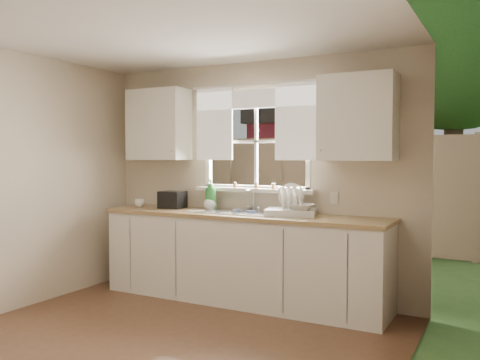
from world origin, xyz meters
The scene contains 21 objects.
ground centered at (0.00, 0.00, 0.00)m, with size 4.00×4.00×0.00m, color brown.
room_walls centered at (0.00, -0.07, 1.24)m, with size 3.62×4.02×2.50m.
ceiling centered at (0.00, 0.00, 2.50)m, with size 3.60×4.00×0.02m, color silver.
window centered at (0.00, 2.00, 1.49)m, with size 1.38×0.16×1.06m.
curtains centered at (0.00, 1.95, 1.93)m, with size 1.50×0.03×0.81m.
base_cabinets centered at (0.00, 1.68, 0.43)m, with size 3.00×0.62×0.87m, color silver.
countertop centered at (0.00, 1.68, 0.89)m, with size 3.04×0.65×0.04m, color #96794B.
upper_cabinet_left centered at (-1.15, 1.82, 1.85)m, with size 0.70×0.33×0.80m, color silver.
upper_cabinet_right centered at (1.15, 1.82, 1.85)m, with size 0.70×0.33×0.80m, color silver.
wall_outlet centered at (0.88, 1.99, 1.08)m, with size 0.08×0.01×0.12m, color beige.
sill_jars centered at (0.02, 1.94, 1.18)m, with size 0.50×0.04×0.06m.
backyard centered at (0.58, 8.42, 3.46)m, with size 20.00×10.00×6.13m.
sink centered at (0.00, 1.71, 0.84)m, with size 0.88×0.52×0.40m.
dish_rack centered at (0.52, 1.74, 0.98)m, with size 0.56×0.48×0.31m.
bowl centered at (0.66, 1.69, 1.00)m, with size 0.23×0.23×0.06m, color silver.
soap_bottle_a centered at (-0.46, 1.83, 1.08)m, with size 0.13×0.13×0.33m, color #2C8935.
soap_bottle_b centered at (-0.46, 1.84, 1.00)m, with size 0.08×0.08×0.17m, color #314DBB.
soap_bottle_c centered at (-0.46, 1.81, 1.00)m, with size 0.13×0.13×0.17m, color #EEEDC4.
saucer centered at (-0.48, 1.58, 0.92)m, with size 0.18×0.18×0.01m, color beige.
cup centered at (-1.30, 1.65, 0.96)m, with size 0.12×0.12×0.09m, color white.
black_appliance centered at (-0.91, 1.75, 1.01)m, with size 0.26×0.22×0.19m, color black.
Camera 1 is at (2.42, -2.87, 1.49)m, focal length 38.00 mm.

